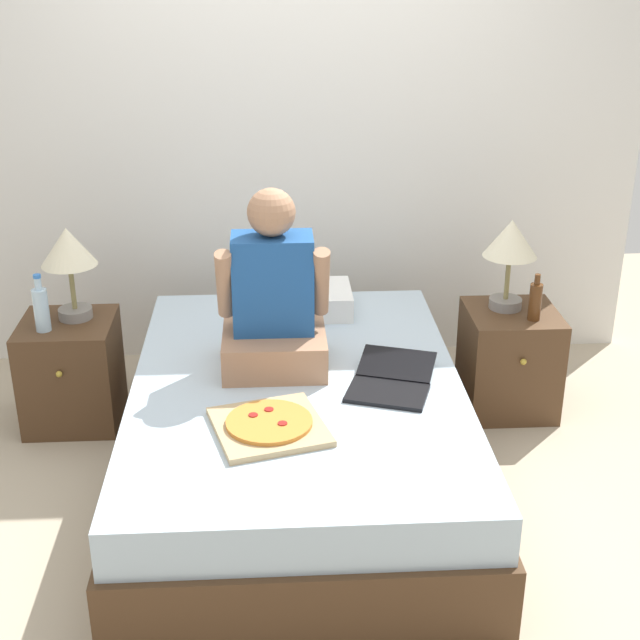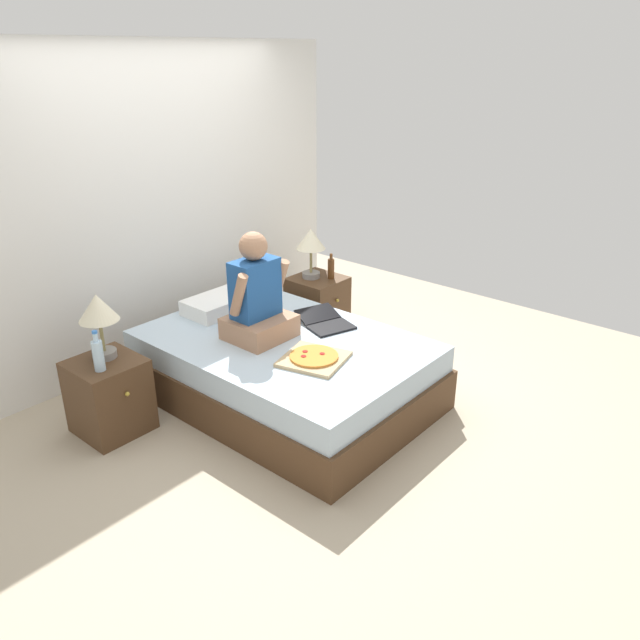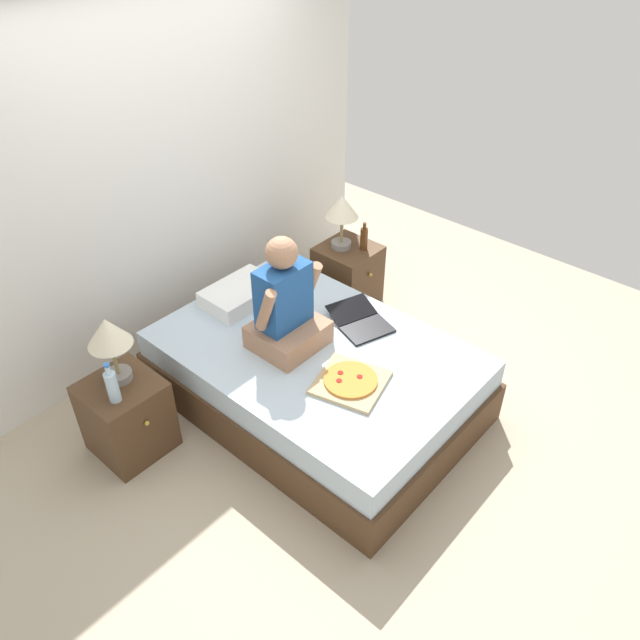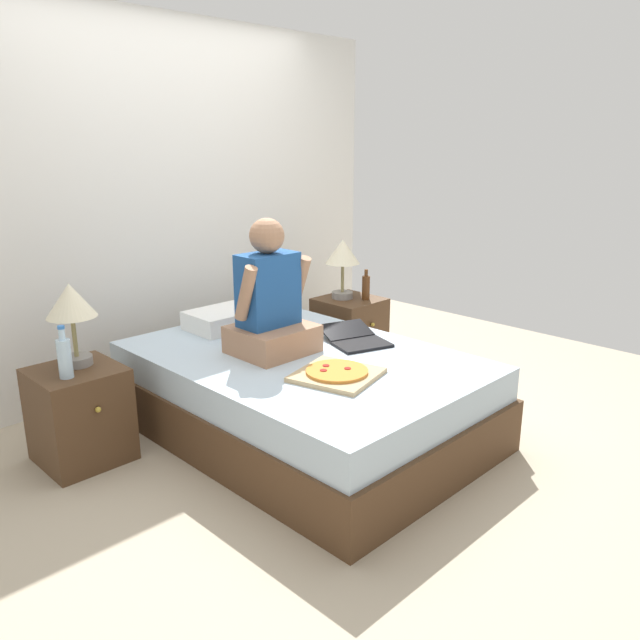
{
  "view_description": "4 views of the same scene",
  "coord_description": "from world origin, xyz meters",
  "views": [
    {
      "loc": [
        -0.1,
        -3.32,
        2.21
      ],
      "look_at": [
        0.09,
        -0.08,
        0.81
      ],
      "focal_mm": 50.0,
      "sensor_mm": 36.0,
      "label": 1
    },
    {
      "loc": [
        -2.92,
        -2.85,
        2.42
      ],
      "look_at": [
        0.13,
        -0.23,
        0.66
      ],
      "focal_mm": 35.0,
      "sensor_mm": 36.0,
      "label": 2
    },
    {
      "loc": [
        -2.32,
        -2.1,
        3.08
      ],
      "look_at": [
        0.07,
        0.02,
        0.66
      ],
      "focal_mm": 35.0,
      "sensor_mm": 36.0,
      "label": 3
    },
    {
      "loc": [
        -2.34,
        -2.49,
        1.69
      ],
      "look_at": [
        0.06,
        -0.08,
        0.71
      ],
      "focal_mm": 35.0,
      "sensor_mm": 36.0,
      "label": 4
    }
  ],
  "objects": [
    {
      "name": "pizza_box",
      "position": [
        -0.12,
        -0.39,
        0.51
      ],
      "size": [
        0.49,
        0.49,
        0.04
      ],
      "color": "tan",
      "rests_on": "bed"
    },
    {
      "name": "ground_plane",
      "position": [
        0.0,
        0.0,
        0.0
      ],
      "size": [
        5.79,
        5.79,
        0.0
      ],
      "primitive_type": "plane",
      "color": "tan"
    },
    {
      "name": "bed",
      "position": [
        0.0,
        0.0,
        0.24
      ],
      "size": [
        1.42,
        2.07,
        0.49
      ],
      "color": "#4C331E",
      "rests_on": "ground"
    },
    {
      "name": "nightstand_right",
      "position": [
        1.08,
        0.61,
        0.26
      ],
      "size": [
        0.44,
        0.47,
        0.52
      ],
      "color": "#4C331E",
      "rests_on": "ground"
    },
    {
      "name": "pillow",
      "position": [
        0.03,
        0.75,
        0.55
      ],
      "size": [
        0.52,
        0.34,
        0.12
      ],
      "primitive_type": "cube",
      "color": "white",
      "rests_on": "bed"
    },
    {
      "name": "water_bottle",
      "position": [
        -1.16,
        0.52,
        0.64
      ],
      "size": [
        0.07,
        0.07,
        0.28
      ],
      "color": "silver",
      "rests_on": "nightstand_left"
    },
    {
      "name": "wall_back",
      "position": [
        0.0,
        1.39,
        1.25
      ],
      "size": [
        3.79,
        0.12,
        2.5
      ],
      "primitive_type": "cube",
      "color": "silver",
      "rests_on": "ground"
    },
    {
      "name": "nightstand_left",
      "position": [
        -1.08,
        0.61,
        0.26
      ],
      "size": [
        0.44,
        0.47,
        0.52
      ],
      "color": "#4C331E",
      "rests_on": "ground"
    },
    {
      "name": "lamp_on_right_nightstand",
      "position": [
        1.05,
        0.66,
        0.85
      ],
      "size": [
        0.26,
        0.26,
        0.45
      ],
      "color": "gray",
      "rests_on": "nightstand_right"
    },
    {
      "name": "laptop",
      "position": [
        0.38,
        -0.08,
        0.51
      ],
      "size": [
        0.43,
        0.49,
        0.07
      ],
      "color": "black",
      "rests_on": "bed"
    },
    {
      "name": "lamp_on_left_nightstand",
      "position": [
        -1.04,
        0.66,
        0.85
      ],
      "size": [
        0.26,
        0.26,
        0.45
      ],
      "color": "gray",
      "rests_on": "nightstand_left"
    },
    {
      "name": "person_seated",
      "position": [
        -0.09,
        0.17,
        0.78
      ],
      "size": [
        0.47,
        0.4,
        0.78
      ],
      "color": "#A37556",
      "rests_on": "bed"
    },
    {
      "name": "beer_bottle",
      "position": [
        1.15,
        0.51,
        0.62
      ],
      "size": [
        0.06,
        0.06,
        0.23
      ],
      "color": "#512D14",
      "rests_on": "nightstand_right"
    }
  ]
}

